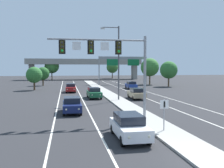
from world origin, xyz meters
name	(u,v)px	position (x,y,z in m)	size (l,w,h in m)	color
ground_plane	(209,160)	(0.00, 0.00, 0.00)	(260.00, 260.00, 0.00)	#28282B
median_island	(126,105)	(0.00, 18.00, 0.07)	(2.40, 110.00, 0.15)	#9E9B93
lane_stripe_oncoming_center	(82,100)	(-4.70, 25.00, 0.00)	(0.14, 100.00, 0.01)	silver
lane_stripe_receding_center	(146,98)	(4.70, 25.00, 0.00)	(0.14, 100.00, 0.01)	silver
edge_stripe_left	(59,100)	(-8.00, 25.00, 0.00)	(0.14, 100.00, 0.01)	silver
edge_stripe_right	(167,98)	(8.00, 25.00, 0.00)	(0.14, 100.00, 0.01)	silver
overhead_signal_mast	(111,56)	(-3.07, 10.61, 5.54)	(8.56, 0.44, 7.20)	gray
median_sign_post	(164,110)	(-0.21, 5.50, 1.59)	(0.60, 0.10, 2.20)	gray
street_lamp_median	(117,58)	(-0.08, 23.02, 5.79)	(2.58, 0.28, 10.00)	#4C4C51
car_oncoming_white	(129,126)	(-3.00, 4.39, 0.82)	(1.85, 4.48, 1.58)	silver
car_oncoming_navy	(72,105)	(-6.41, 14.55, 0.82)	(1.83, 4.47, 1.58)	#141E4C
car_oncoming_green	(94,93)	(-2.90, 26.31, 0.82)	(1.92, 4.51, 1.58)	#195633
car_oncoming_red	(71,88)	(-6.11, 36.28, 0.82)	(1.92, 4.51, 1.58)	maroon
car_receding_tan	(137,93)	(3.08, 24.40, 0.82)	(1.87, 4.49, 1.58)	tan
car_receding_blue	(131,85)	(6.66, 41.48, 0.82)	(1.89, 4.50, 1.58)	navy
highway_sign_gantry	(123,61)	(8.20, 56.29, 6.16)	(13.28, 0.42, 7.50)	gray
overpass_bridge	(85,64)	(0.00, 85.29, 5.78)	(42.40, 6.40, 7.65)	gray
tree_far_right_c	(150,67)	(14.95, 53.87, 4.56)	(4.83, 4.83, 6.99)	#4C3823
tree_far_left_b	(52,66)	(-12.05, 85.30, 4.95)	(5.23, 5.23, 7.57)	#4C3823
tree_far_right_a	(169,70)	(17.17, 46.45, 3.93)	(4.16, 4.16, 6.02)	#4C3823
tree_far_right_b	(112,67)	(12.19, 94.61, 4.55)	(4.82, 4.82, 6.97)	#4C3823
tree_far_left_c	(43,74)	(-12.62, 54.50, 3.02)	(3.20, 3.20, 4.64)	#4C3823
tree_far_left_a	(34,75)	(-13.22, 41.73, 3.04)	(3.23, 3.23, 4.67)	#4C3823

